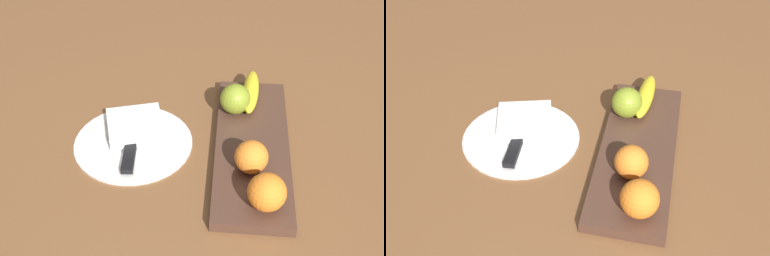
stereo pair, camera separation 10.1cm
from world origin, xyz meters
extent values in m
plane|color=brown|center=(0.00, 0.00, 0.00)|extent=(2.40, 2.40, 0.00)
cube|color=#4F3226|center=(-0.02, 0.03, 0.01)|extent=(0.45, 0.15, 0.02)
sphere|color=olive|center=(0.09, 0.07, 0.06)|extent=(0.07, 0.07, 0.07)
ellipsoid|color=yellow|center=(0.14, 0.03, 0.04)|extent=(0.17, 0.05, 0.04)
sphere|color=orange|center=(-0.19, 0.01, 0.06)|extent=(0.07, 0.07, 0.07)
sphere|color=orange|center=(-0.10, 0.03, 0.06)|extent=(0.07, 0.07, 0.07)
cylinder|color=white|center=(-0.02, 0.28, 0.00)|extent=(0.25, 0.25, 0.01)
cube|color=white|center=(0.01, 0.28, 0.02)|extent=(0.14, 0.14, 0.03)
cube|color=silver|center=(-0.02, 0.28, 0.01)|extent=(0.15, 0.03, 0.00)
cube|color=black|center=(-0.08, 0.28, 0.02)|extent=(0.09, 0.03, 0.01)
camera|label=1|loc=(-0.80, 0.08, 0.70)|focal=45.86mm
camera|label=2|loc=(-0.78, -0.02, 0.70)|focal=45.86mm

